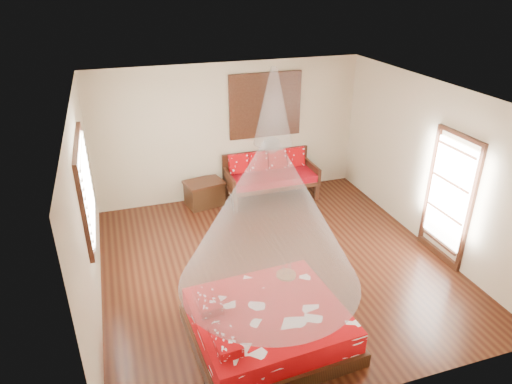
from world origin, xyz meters
TOP-DOWN VIEW (x-y plane):
  - room at (0.00, 0.00)m, footprint 5.54×5.54m
  - bed at (-0.70, -1.60)m, footprint 2.05×1.88m
  - daybed at (0.75, 2.39)m, footprint 1.90×0.84m
  - storage_chest at (-0.65, 2.45)m, footprint 0.85×0.69m
  - shutter_panel at (0.75, 2.72)m, footprint 1.52×0.06m
  - window_left at (-2.71, 0.20)m, footprint 0.10×1.74m
  - glazed_door at (2.72, -0.60)m, footprint 0.08×1.02m
  - wine_tray at (-0.21, -1.00)m, footprint 0.28×0.28m
  - mosquito_net_main at (-0.68, -1.60)m, footprint 2.20×2.20m
  - mosquito_net_daybed at (0.75, 2.25)m, footprint 0.78×0.78m

SIDE VIEW (x-z plane):
  - bed at x=-0.70m, z-range -0.06..0.56m
  - storage_chest at x=-0.65m, z-range 0.00..0.52m
  - daybed at x=0.75m, z-range 0.04..1.01m
  - wine_tray at x=-0.21m, z-range 0.45..0.67m
  - glazed_door at x=2.72m, z-range -0.01..2.15m
  - room at x=0.00m, z-range -0.02..2.82m
  - window_left at x=-2.71m, z-range 1.03..2.37m
  - mosquito_net_main at x=-0.68m, z-range 0.95..2.75m
  - shutter_panel at x=0.75m, z-range 1.24..2.56m
  - mosquito_net_daybed at x=0.75m, z-range 1.25..2.75m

